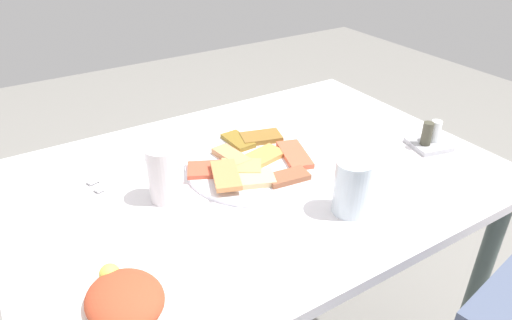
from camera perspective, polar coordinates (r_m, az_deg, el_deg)
name	(u,v)px	position (r m, az deg, el deg)	size (l,w,h in m)	color
dining_table	(256,203)	(1.12, 0.02, -5.34)	(1.11, 0.77, 0.71)	white
pide_platter	(254,163)	(1.09, -0.22, -0.42)	(0.34, 0.33, 0.04)	white
salad_plate_greens	(125,302)	(0.77, -15.95, -16.61)	(0.24, 0.24, 0.05)	white
soda_can	(164,174)	(0.97, -11.40, -1.72)	(0.07, 0.07, 0.12)	silver
drinking_glass	(352,187)	(0.94, 11.81, -3.31)	(0.07, 0.07, 0.12)	silver
paper_napkin	(123,173)	(1.11, -16.14, -1.55)	(0.12, 0.12, 0.00)	white
fork	(121,168)	(1.13, -16.44, -0.96)	(0.17, 0.02, 0.01)	silver
spoon	(126,175)	(1.09, -15.88, -1.80)	(0.16, 0.02, 0.01)	silver
condiment_caddy	(430,139)	(1.25, 20.75, 2.43)	(0.11, 0.11, 0.07)	#B2B2B7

